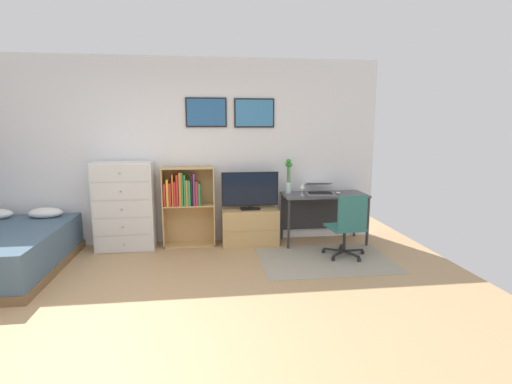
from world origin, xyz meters
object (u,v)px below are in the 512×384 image
Objects in this scene: tv_stand at (250,226)px; television at (250,191)px; desk at (322,202)px; wine_glass at (302,186)px; bookshelf at (186,199)px; office_chair at (348,224)px; computer_mouse at (338,193)px; bamboo_vase at (289,177)px; laptop at (320,189)px; dresser at (125,206)px.

television is at bearing -90.00° from tv_stand.
desk is 0.48m from wine_glass.
bookshelf is 1.34× the size of office_chair.
wine_glass is (-0.56, -0.06, 0.12)m from computer_mouse.
television is 0.62m from bamboo_vase.
computer_mouse is at bearing -5.01° from tv_stand.
wine_glass is (-0.31, -0.17, 0.07)m from laptop.
desk is at bearing 25.39° from wine_glass.
bookshelf reaches higher than laptop.
wine_glass is at bearing -13.02° from tv_stand.
laptop is 0.90× the size of bamboo_vase.
dresser is at bearing -172.21° from laptop.
wine_glass reaches higher than computer_mouse.
computer_mouse is at bearing -29.57° from desk.
bamboo_vase is at bearing 1.04° from bookshelf.
tv_stand is 1.39m from computer_mouse.
desk reaches higher than tv_stand.
bookshelf reaches higher than office_chair.
laptop is (1.05, -0.00, 0.54)m from tv_stand.
office_chair is at bearing -54.97° from bamboo_vase.
tv_stand is at bearing -172.60° from laptop.
television is 1.80× the size of laptop.
laptop reaches higher than office_chair.
bookshelf is 6.38× the size of wine_glass.
television is at bearing 141.34° from office_chair.
dresser is 0.84m from bookshelf.
dresser reaches higher than bookshelf.
laptop is at bearing -1.36° from bookshelf.
television is 1.05m from laptop.
desk is at bearing 91.82° from office_chair.
wine_glass reaches higher than tv_stand.
dresser reaches higher than television.
office_chair is 4.78× the size of wine_glass.
dresser reaches higher than office_chair.
bookshelf is at bearing 152.69° from office_chair.
office_chair is (0.10, -0.80, -0.14)m from desk.
bamboo_vase reaches higher than television.
laptop is 0.50m from bamboo_vase.
television is at bearing -178.82° from desk.
dresser is at bearing 178.16° from computer_mouse.
desk is at bearing 10.52° from laptop.
computer_mouse is 0.77m from bamboo_vase.
wine_glass is at bearing 120.64° from office_chair.
office_chair reaches higher than computer_mouse.
wine_glass is (0.74, -0.15, 0.08)m from television.
television is 0.76m from wine_glass.
laptop is at bearing 28.60° from wine_glass.
dresser is 11.91× the size of computer_mouse.
laptop reaches higher than computer_mouse.
tv_stand is 1.00× the size of television.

